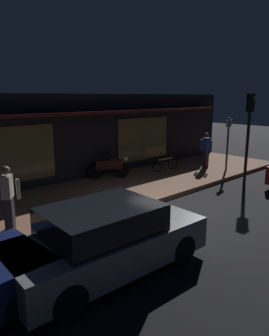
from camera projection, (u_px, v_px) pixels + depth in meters
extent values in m
plane|color=black|center=(182.00, 211.00, 9.83)|extent=(60.00, 60.00, 0.00)
cube|color=#8C6047|center=(120.00, 189.00, 11.96)|extent=(18.00, 4.00, 0.15)
cube|color=black|center=(70.00, 135.00, 14.02)|extent=(18.00, 2.80, 3.60)
cube|color=brown|center=(12.00, 155.00, 10.95)|extent=(3.20, 0.04, 2.00)
cube|color=brown|center=(144.00, 139.00, 15.18)|extent=(3.20, 0.04, 2.00)
cube|color=#591919|center=(91.00, 113.00, 12.60)|extent=(16.20, 0.50, 0.12)
cylinder|color=black|center=(96.00, 172.00, 13.04)|extent=(0.58, 0.39, 0.60)
cylinder|color=black|center=(122.00, 170.00, 13.31)|extent=(0.58, 0.39, 0.60)
cube|color=black|center=(109.00, 165.00, 13.11)|extent=(1.10, 0.77, 0.36)
ellipsoid|color=black|center=(112.00, 160.00, 13.10)|extent=(0.50, 0.42, 0.20)
sphere|color=#F9EDB7|center=(126.00, 159.00, 13.24)|extent=(0.18, 0.18, 0.18)
cylinder|color=gray|center=(121.00, 155.00, 13.15)|extent=(0.29, 0.50, 0.03)
torus|color=black|center=(158.00, 165.00, 14.18)|extent=(0.66, 0.06, 0.66)
torus|color=black|center=(173.00, 162.00, 14.82)|extent=(0.66, 0.06, 0.66)
cube|color=#B78C2D|center=(165.00, 159.00, 14.45)|extent=(0.90, 0.07, 0.06)
cube|color=brown|center=(162.00, 154.00, 14.23)|extent=(0.20, 0.09, 0.06)
cylinder|color=#B78C2D|center=(172.00, 150.00, 14.64)|extent=(0.04, 0.42, 0.02)
cube|color=#28232D|center=(10.00, 214.00, 8.04)|extent=(0.33, 0.34, 0.85)
cube|color=#B2AD9E|center=(7.00, 187.00, 7.88)|extent=(0.40, 0.44, 0.58)
sphere|color=#8C6647|center=(5.00, 170.00, 7.79)|extent=(0.22, 0.22, 0.22)
cylinder|color=#B2AD9E|center=(18.00, 189.00, 7.92)|extent=(0.13, 0.13, 0.52)
cube|color=#28232D|center=(205.00, 159.00, 15.10)|extent=(0.30, 0.23, 0.85)
cube|color=navy|center=(206.00, 144.00, 14.94)|extent=(0.40, 0.25, 0.58)
sphere|color=brown|center=(207.00, 135.00, 14.85)|extent=(0.22, 0.22, 0.22)
cylinder|color=navy|center=(211.00, 146.00, 14.79)|extent=(0.10, 0.10, 0.52)
cylinder|color=navy|center=(201.00, 145.00, 15.13)|extent=(0.10, 0.10, 0.52)
cylinder|color=#47474C|center=(227.00, 144.00, 14.44)|extent=(0.09, 0.09, 2.40)
cube|color=beige|center=(229.00, 123.00, 14.23)|extent=(0.44, 0.03, 0.30)
cylinder|color=black|center=(248.00, 140.00, 12.64)|extent=(0.12, 0.12, 3.60)
cube|color=black|center=(251.00, 103.00, 12.32)|extent=(0.24, 0.24, 0.70)
sphere|color=#1ED838|center=(254.00, 98.00, 12.18)|extent=(0.16, 0.16, 0.16)
cylinder|color=black|center=(22.00, 305.00, 4.91)|extent=(0.65, 0.25, 0.64)
cylinder|color=black|center=(134.00, 227.00, 7.87)|extent=(0.65, 0.25, 0.64)
cylinder|color=black|center=(182.00, 249.00, 6.71)|extent=(0.65, 0.25, 0.64)
cylinder|color=black|center=(29.00, 263.00, 6.16)|extent=(0.65, 0.25, 0.64)
cylinder|color=black|center=(68.00, 302.00, 5.00)|extent=(0.65, 0.25, 0.64)
cube|color=slate|center=(108.00, 245.00, 6.38)|extent=(4.17, 1.92, 0.68)
cube|color=black|center=(102.00, 222.00, 6.17)|extent=(2.26, 1.69, 0.64)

